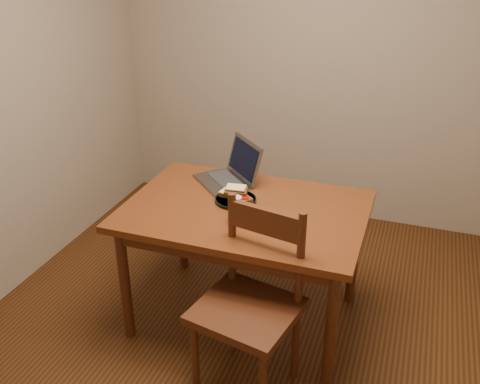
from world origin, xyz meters
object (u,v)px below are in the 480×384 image
(table, at_px, (245,221))
(chair, at_px, (250,297))
(plate, at_px, (236,200))
(milk_glass, at_px, (236,210))
(laptop, at_px, (232,171))

(table, bearing_deg, chair, -68.68)
(table, bearing_deg, plate, 144.89)
(plate, bearing_deg, milk_glass, -69.95)
(plate, distance_m, laptop, 0.28)
(table, height_order, plate, plate)
(plate, xyz_separation_m, laptop, (-0.11, 0.25, 0.05))
(chair, bearing_deg, plate, 127.52)
(laptop, bearing_deg, chair, -20.60)
(table, distance_m, plate, 0.13)
(chair, height_order, milk_glass, chair)
(plate, height_order, milk_glass, milk_glass)
(chair, xyz_separation_m, plate, (-0.26, 0.54, 0.22))
(table, xyz_separation_m, plate, (-0.07, 0.05, 0.10))
(chair, relative_size, laptop, 1.18)
(chair, distance_m, milk_glass, 0.46)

